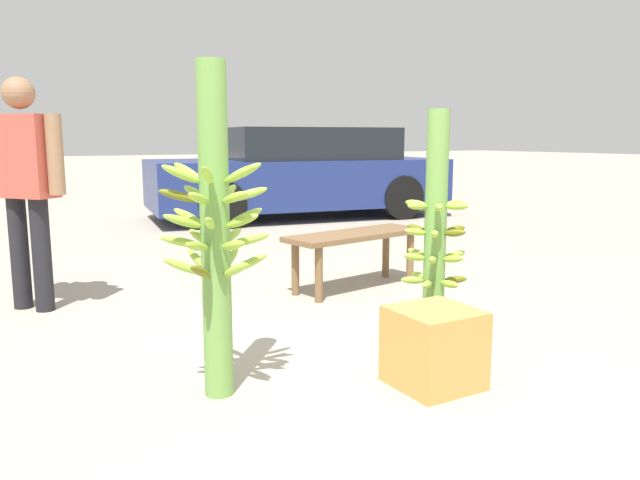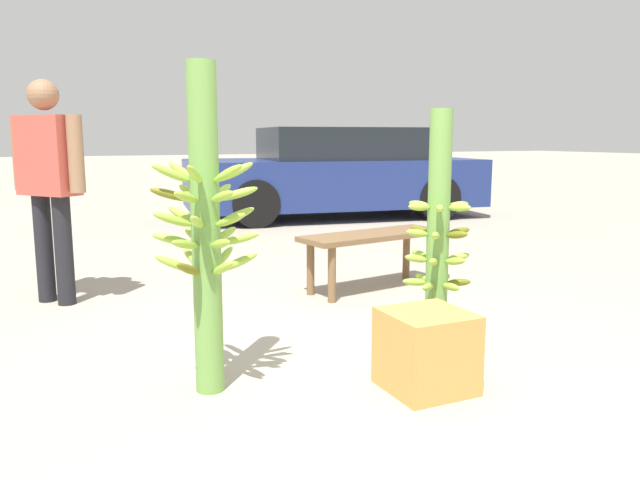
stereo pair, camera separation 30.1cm
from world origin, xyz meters
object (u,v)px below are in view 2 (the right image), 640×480
at_px(banana_stalk_center, 438,236).
at_px(market_bench, 372,242).
at_px(vendor_person, 49,174).
at_px(produce_crate, 426,351).
at_px(banana_stalk_left, 206,229).
at_px(parked_car, 336,174).

distance_m(banana_stalk_center, market_bench, 1.48).
xyz_separation_m(vendor_person, produce_crate, (1.53, -2.46, -0.75)).
distance_m(banana_stalk_left, produce_crate, 1.19).
relative_size(vendor_person, parked_car, 0.35).
bearing_deg(banana_stalk_left, market_bench, 39.91).
bearing_deg(banana_stalk_center, produce_crate, -129.66).
bearing_deg(banana_stalk_center, market_bench, 74.51).
bearing_deg(banana_stalk_left, vendor_person, 106.23).
relative_size(banana_stalk_left, banana_stalk_center, 1.14).
bearing_deg(parked_car, market_bench, 165.60).
xyz_separation_m(banana_stalk_center, market_bench, (0.39, 1.40, -0.28)).
height_order(banana_stalk_left, market_bench, banana_stalk_left).
distance_m(banana_stalk_center, parked_car, 6.03).
height_order(banana_stalk_center, parked_car, banana_stalk_center).
bearing_deg(market_bench, banana_stalk_left, -149.69).
bearing_deg(produce_crate, market_bench, 67.81).
bearing_deg(market_bench, vendor_person, 155.07).
height_order(banana_stalk_left, parked_car, banana_stalk_left).
xyz_separation_m(banana_stalk_center, parked_car, (2.17, 5.63, -0.01)).
xyz_separation_m(banana_stalk_left, parked_car, (3.47, 5.64, -0.13)).
distance_m(banana_stalk_left, vendor_person, 2.13).
xyz_separation_m(parked_car, produce_crate, (-2.53, -6.06, -0.46)).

